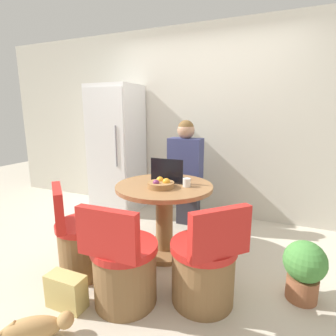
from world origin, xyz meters
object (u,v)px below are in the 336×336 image
fruit_bowl (161,184)px  handbag (66,291)px  chair_near_left_corner (84,243)px  potted_plant (304,268)px  chair_near_camera (124,269)px  person_seated (186,170)px  laptop (169,176)px  chair_near_right_corner (204,269)px  dining_table (164,209)px  refrigerator (117,149)px  cat (37,327)px

fruit_bowl → handbag: bearing=-112.7°
chair_near_left_corner → potted_plant: size_ratio=1.71×
chair_near_camera → person_seated: size_ratio=0.61×
chair_near_camera → laptop: bearing=-90.0°
chair_near_right_corner → dining_table: bearing=-90.0°
fruit_bowl → handbag: size_ratio=0.86×
chair_near_camera → person_seated: person_seated is taller
chair_near_right_corner → fruit_bowl: (-0.56, 0.45, 0.49)m
chair_near_left_corner → chair_near_right_corner: same height
refrigerator → handbag: size_ratio=6.10×
person_seated → laptop: 0.57m
cat → potted_plant: (1.61, 1.07, 0.19)m
chair_near_right_corner → person_seated: size_ratio=0.61×
laptop → handbag: laptop is taller
chair_near_left_corner → laptop: laptop is taller
dining_table → cat: (-0.33, -1.31, -0.40)m
potted_plant → person_seated: bearing=143.5°
chair_near_right_corner → cat: size_ratio=1.93×
refrigerator → chair_near_camera: 2.19m
dining_table → fruit_bowl: size_ratio=3.78×
chair_near_left_corner → potted_plant: 1.86m
handbag → laptop: bearing=72.6°
cat → chair_near_camera: bearing=21.8°
cat → chair_near_right_corner: bearing=5.5°
potted_plant → dining_table: bearing=169.4°
chair_near_camera → potted_plant: (1.27, 0.56, -0.01)m
dining_table → handbag: (-0.36, -1.02, -0.35)m
refrigerator → chair_near_right_corner: size_ratio=2.21×
potted_plant → chair_near_right_corner: bearing=-155.4°
laptop → handbag: size_ratio=1.17×
laptop → cat: 1.65m
chair_near_camera → potted_plant: size_ratio=1.71×
chair_near_left_corner → fruit_bowl: (0.56, 0.48, 0.49)m
dining_table → person_seated: (-0.00, 0.71, 0.27)m
refrigerator → laptop: bearing=-34.3°
chair_near_left_corner → chair_near_camera: size_ratio=1.00×
chair_near_right_corner → handbag: 1.05m
refrigerator → chair_near_left_corner: bearing=-68.0°
dining_table → chair_near_camera: size_ratio=1.17×
chair_near_right_corner → person_seated: (-0.58, 1.27, 0.47)m
chair_near_right_corner → refrigerator: bearing=-86.3°
handbag → dining_table: bearing=70.3°
chair_near_left_corner → chair_near_right_corner: (1.12, 0.03, 0.00)m
dining_table → chair_near_left_corner: 0.83m
fruit_bowl → cat: 1.43m
dining_table → cat: 1.41m
chair_near_camera → fruit_bowl: (0.00, 0.69, 0.49)m
handbag → chair_near_right_corner: bearing=25.8°
person_seated → cat: 2.15m
chair_near_camera → refrigerator: bearing=-56.8°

